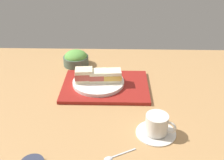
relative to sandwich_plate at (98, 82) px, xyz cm
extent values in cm
cube|color=tan|center=(-0.98, 8.09, -3.67)|extent=(140.00, 100.00, 3.00)
cube|color=maroon|center=(-2.99, 0.69, -1.46)|extent=(36.61, 26.77, 1.41)
cylinder|color=white|center=(0.00, 0.00, 0.00)|extent=(22.07, 22.07, 1.51)
cube|color=#EFE5C1|center=(-6.02, -0.27, 1.47)|extent=(7.71, 6.20, 1.44)
cube|color=gold|center=(-6.02, -0.27, 3.24)|extent=(7.96, 6.58, 2.09)
cube|color=#EFE5C1|center=(-6.02, -0.27, 5.00)|extent=(7.71, 6.20, 1.44)
cube|color=#EFE5C1|center=(0.00, 0.00, 1.42)|extent=(7.71, 6.20, 1.33)
cube|color=#B74C42|center=(0.00, 0.00, 3.20)|extent=(7.96, 6.22, 2.25)
cube|color=#EFE5C1|center=(0.00, 0.00, 4.99)|extent=(7.71, 6.20, 1.33)
cube|color=beige|center=(6.02, 0.27, 1.50)|extent=(7.71, 6.20, 1.49)
cube|color=#B74C42|center=(6.02, 0.27, 3.58)|extent=(8.17, 6.36, 2.67)
cube|color=beige|center=(6.02, 0.27, 5.67)|extent=(7.71, 6.20, 1.49)
cylinder|color=#4C6051|center=(12.63, -21.34, 0.10)|extent=(12.44, 12.44, 4.53)
ellipsoid|color=#5B9E42|center=(12.63, -21.34, 2.37)|extent=(11.10, 11.10, 6.10)
cylinder|color=silver|center=(-21.28, 30.21, -1.77)|extent=(13.48, 13.48, 0.80)
cylinder|color=silver|center=(-21.28, 30.21, 1.88)|extent=(7.53, 7.53, 6.50)
cylinder|color=#382111|center=(-21.28, 30.21, 4.73)|extent=(6.93, 6.93, 0.40)
torus|color=silver|center=(-25.26, 32.02, 1.88)|extent=(4.37, 2.56, 4.44)
cube|color=silver|center=(-9.92, 40.12, -1.92)|extent=(8.56, 4.82, 0.50)
ellipsoid|color=silver|center=(-5.75, 42.31, -1.77)|extent=(3.41, 3.07, 0.80)
camera|label=1|loc=(-8.39, 102.52, 58.59)|focal=44.20mm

